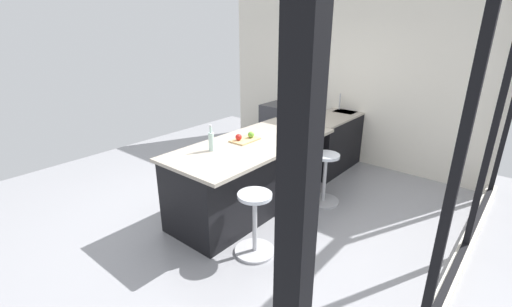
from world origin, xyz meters
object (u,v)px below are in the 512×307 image
object	(u,v)px
oven_range	(280,126)
apple_red	(239,137)
stool_by_window	(324,180)
water_bottle	(211,141)
kitchen_island	(250,175)
apple_green	(251,135)
cutting_board	(245,140)
stool_middle	(255,225)

from	to	relation	value
oven_range	apple_red	size ratio (longest dim) A/B	10.63
stool_by_window	water_bottle	xyz separation A→B (m)	(1.28, -0.83, 0.72)
apple_red	water_bottle	distance (m)	0.45
kitchen_island	apple_red	xyz separation A→B (m)	(0.10, -0.10, 0.52)
stool_by_window	apple_green	size ratio (longest dim) A/B	8.66
stool_by_window	apple_green	bearing A→B (deg)	-48.41
cutting_board	apple_green	bearing A→B (deg)	166.54
oven_range	water_bottle	xyz separation A→B (m)	(2.74, 0.99, 0.62)
oven_range	water_bottle	world-z (taller)	water_bottle
stool_by_window	water_bottle	distance (m)	1.69
oven_range	kitchen_island	world-z (taller)	kitchen_island
stool_by_window	oven_range	bearing A→B (deg)	-128.81
apple_red	cutting_board	bearing A→B (deg)	159.20
cutting_board	apple_red	distance (m)	0.10
kitchen_island	water_bottle	world-z (taller)	water_bottle
stool_middle	water_bottle	xyz separation A→B (m)	(-0.20, -0.83, 0.72)
oven_range	stool_middle	bearing A→B (deg)	31.69
oven_range	stool_middle	world-z (taller)	oven_range
stool_by_window	stool_middle	bearing A→B (deg)	0.00
stool_by_window	water_bottle	bearing A→B (deg)	-32.79
cutting_board	apple_green	size ratio (longest dim) A/B	4.38
stool_by_window	stool_middle	world-z (taller)	same
oven_range	apple_green	bearing A→B (deg)	26.69
stool_by_window	kitchen_island	bearing A→B (deg)	-43.28
oven_range	stool_by_window	xyz separation A→B (m)	(1.46, 1.81, -0.10)
cutting_board	water_bottle	xyz separation A→B (m)	(0.53, -0.06, 0.11)
cutting_board	apple_red	bearing A→B (deg)	-20.80
water_bottle	oven_range	bearing A→B (deg)	-160.21
stool_middle	cutting_board	world-z (taller)	cutting_board
kitchen_island	apple_red	size ratio (longest dim) A/B	28.52
kitchen_island	cutting_board	bearing A→B (deg)	-77.25
stool_by_window	apple_green	distance (m)	1.20
stool_by_window	cutting_board	world-z (taller)	cutting_board
stool_middle	kitchen_island	bearing A→B (deg)	-136.72
apple_green	apple_red	world-z (taller)	same
apple_green	water_bottle	distance (m)	0.63
cutting_board	apple_green	world-z (taller)	apple_green
apple_green	apple_red	distance (m)	0.18
oven_range	water_bottle	distance (m)	2.98
cutting_board	water_bottle	world-z (taller)	water_bottle
stool_by_window	water_bottle	world-z (taller)	water_bottle
oven_range	apple_green	world-z (taller)	apple_green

